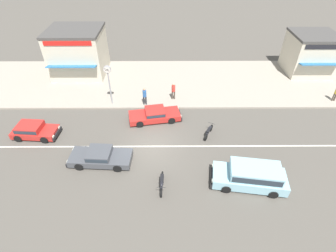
{
  "coord_description": "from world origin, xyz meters",
  "views": [
    {
      "loc": [
        1.14,
        -14.86,
        13.89
      ],
      "look_at": [
        1.23,
        1.52,
        0.8
      ],
      "focal_mm": 28.0,
      "sensor_mm": 36.0,
      "label": 1
    }
  ],
  "objects_px": {
    "hatchback_red_0": "(33,130)",
    "pedestrian_mid_kerb": "(145,95)",
    "minivan_pale_blue_1": "(252,175)",
    "sedan_dark_grey_4": "(100,156)",
    "motorcycle_1": "(209,131)",
    "shopfront_mid_block": "(78,52)",
    "shopfront_corner_warung": "(310,53)",
    "pedestrian_by_shop": "(173,90)",
    "motorcycle_0": "(162,183)",
    "street_clock": "(108,76)",
    "sedan_red_5": "(155,114)"
  },
  "relations": [
    {
      "from": "street_clock",
      "to": "shopfront_corner_warung",
      "type": "distance_m",
      "value": 21.8
    },
    {
      "from": "minivan_pale_blue_1",
      "to": "pedestrian_by_shop",
      "type": "distance_m",
      "value": 11.33
    },
    {
      "from": "sedan_dark_grey_4",
      "to": "shopfront_mid_block",
      "type": "distance_m",
      "value": 14.76
    },
    {
      "from": "street_clock",
      "to": "pedestrian_mid_kerb",
      "type": "height_order",
      "value": "street_clock"
    },
    {
      "from": "pedestrian_mid_kerb",
      "to": "shopfront_corner_warung",
      "type": "distance_m",
      "value": 18.95
    },
    {
      "from": "sedan_red_5",
      "to": "motorcycle_0",
      "type": "relative_size",
      "value": 2.39
    },
    {
      "from": "pedestrian_mid_kerb",
      "to": "shopfront_mid_block",
      "type": "distance_m",
      "value": 10.08
    },
    {
      "from": "sedan_red_5",
      "to": "pedestrian_mid_kerb",
      "type": "height_order",
      "value": "pedestrian_mid_kerb"
    },
    {
      "from": "motorcycle_0",
      "to": "pedestrian_by_shop",
      "type": "distance_m",
      "value": 10.54
    },
    {
      "from": "pedestrian_by_shop",
      "to": "sedan_red_5",
      "type": "bearing_deg",
      "value": -118.17
    },
    {
      "from": "shopfront_corner_warung",
      "to": "shopfront_mid_block",
      "type": "xyz_separation_m",
      "value": [
        -25.2,
        -0.1,
        0.28
      ]
    },
    {
      "from": "sedan_dark_grey_4",
      "to": "shopfront_corner_warung",
      "type": "height_order",
      "value": "shopfront_corner_warung"
    },
    {
      "from": "minivan_pale_blue_1",
      "to": "sedan_dark_grey_4",
      "type": "relative_size",
      "value": 1.1
    },
    {
      "from": "motorcycle_0",
      "to": "motorcycle_1",
      "type": "relative_size",
      "value": 1.16
    },
    {
      "from": "motorcycle_1",
      "to": "shopfront_mid_block",
      "type": "distance_m",
      "value": 17.03
    },
    {
      "from": "sedan_dark_grey_4",
      "to": "sedan_red_5",
      "type": "relative_size",
      "value": 0.97
    },
    {
      "from": "hatchback_red_0",
      "to": "sedan_red_5",
      "type": "height_order",
      "value": "hatchback_red_0"
    },
    {
      "from": "sedan_red_5",
      "to": "shopfront_corner_warung",
      "type": "relative_size",
      "value": 0.9
    },
    {
      "from": "pedestrian_by_shop",
      "to": "shopfront_mid_block",
      "type": "relative_size",
      "value": 0.29
    },
    {
      "from": "pedestrian_mid_kerb",
      "to": "street_clock",
      "type": "bearing_deg",
      "value": 176.47
    },
    {
      "from": "minivan_pale_blue_1",
      "to": "shopfront_corner_warung",
      "type": "bearing_deg",
      "value": 57.52
    },
    {
      "from": "street_clock",
      "to": "pedestrian_by_shop",
      "type": "xyz_separation_m",
      "value": [
        5.77,
        0.74,
        -1.85
      ]
    },
    {
      "from": "motorcycle_0",
      "to": "pedestrian_by_shop",
      "type": "height_order",
      "value": "pedestrian_by_shop"
    },
    {
      "from": "hatchback_red_0",
      "to": "minivan_pale_blue_1",
      "type": "height_order",
      "value": "minivan_pale_blue_1"
    },
    {
      "from": "sedan_red_5",
      "to": "motorcycle_1",
      "type": "xyz_separation_m",
      "value": [
        4.42,
        -2.12,
        -0.11
      ]
    },
    {
      "from": "sedan_dark_grey_4",
      "to": "motorcycle_0",
      "type": "height_order",
      "value": "sedan_dark_grey_4"
    },
    {
      "from": "sedan_dark_grey_4",
      "to": "shopfront_mid_block",
      "type": "xyz_separation_m",
      "value": [
        -4.76,
        13.82,
        2.03
      ]
    },
    {
      "from": "street_clock",
      "to": "shopfront_corner_warung",
      "type": "bearing_deg",
      "value": 17.32
    },
    {
      "from": "motorcycle_1",
      "to": "pedestrian_by_shop",
      "type": "relative_size",
      "value": 1.0
    },
    {
      "from": "sedan_red_5",
      "to": "pedestrian_mid_kerb",
      "type": "bearing_deg",
      "value": 114.71
    },
    {
      "from": "motorcycle_0",
      "to": "hatchback_red_0",
      "type": "bearing_deg",
      "value": 153.11
    },
    {
      "from": "hatchback_red_0",
      "to": "sedan_red_5",
      "type": "xyz_separation_m",
      "value": [
        9.66,
        2.12,
        -0.05
      ]
    },
    {
      "from": "motorcycle_0",
      "to": "shopfront_mid_block",
      "type": "relative_size",
      "value": 0.34
    },
    {
      "from": "pedestrian_mid_kerb",
      "to": "pedestrian_by_shop",
      "type": "xyz_separation_m",
      "value": [
        2.66,
        0.93,
        -0.01
      ]
    },
    {
      "from": "minivan_pale_blue_1",
      "to": "motorcycle_1",
      "type": "distance_m",
      "value": 5.44
    },
    {
      "from": "shopfront_corner_warung",
      "to": "pedestrian_mid_kerb",
      "type": "bearing_deg",
      "value": -159.32
    },
    {
      "from": "sedan_dark_grey_4",
      "to": "motorcycle_1",
      "type": "bearing_deg",
      "value": 19.8
    },
    {
      "from": "street_clock",
      "to": "pedestrian_mid_kerb",
      "type": "relative_size",
      "value": 2.22
    },
    {
      "from": "pedestrian_mid_kerb",
      "to": "motorcycle_0",
      "type": "bearing_deg",
      "value": -79.94
    },
    {
      "from": "minivan_pale_blue_1",
      "to": "sedan_dark_grey_4",
      "type": "height_order",
      "value": "minivan_pale_blue_1"
    },
    {
      "from": "minivan_pale_blue_1",
      "to": "street_clock",
      "type": "bearing_deg",
      "value": 138.22
    },
    {
      "from": "hatchback_red_0",
      "to": "pedestrian_mid_kerb",
      "type": "distance_m",
      "value": 9.68
    },
    {
      "from": "hatchback_red_0",
      "to": "motorcycle_1",
      "type": "relative_size",
      "value": 2.15
    },
    {
      "from": "hatchback_red_0",
      "to": "motorcycle_1",
      "type": "height_order",
      "value": "hatchback_red_0"
    },
    {
      "from": "hatchback_red_0",
      "to": "pedestrian_by_shop",
      "type": "distance_m",
      "value": 12.48
    },
    {
      "from": "motorcycle_1",
      "to": "street_clock",
      "type": "xyz_separation_m",
      "value": [
        -8.53,
        4.49,
        2.57
      ]
    },
    {
      "from": "motorcycle_1",
      "to": "pedestrian_mid_kerb",
      "type": "height_order",
      "value": "pedestrian_mid_kerb"
    },
    {
      "from": "pedestrian_by_shop",
      "to": "shopfront_corner_warung",
      "type": "xyz_separation_m",
      "value": [
        15.03,
        5.75,
        1.14
      ]
    },
    {
      "from": "hatchback_red_0",
      "to": "pedestrian_by_shop",
      "type": "bearing_deg",
      "value": 24.75
    },
    {
      "from": "sedan_dark_grey_4",
      "to": "pedestrian_by_shop",
      "type": "distance_m",
      "value": 9.81
    }
  ]
}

